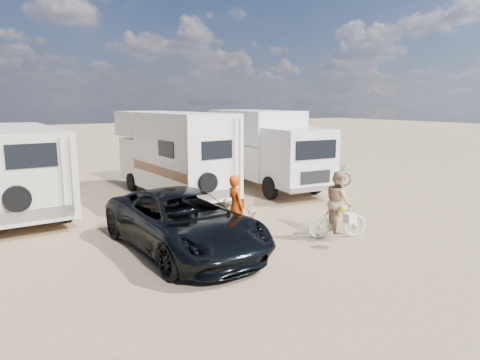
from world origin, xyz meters
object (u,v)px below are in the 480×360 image
rv_left (18,170)px  bike_woman (337,220)px  bike_parked (332,176)px  crate (246,202)px  bike_man (236,229)px  box_truck (266,149)px  cooler (140,225)px  rider_man (236,214)px  rider_woman (338,208)px  rv_main (172,155)px  dark_suv (184,221)px

rv_left → bike_woman: size_ratio=4.23×
bike_parked → crate: 5.41m
bike_man → bike_parked: bike_parked is taller
box_truck → cooler: bearing=-147.4°
rider_man → rider_woman: (2.73, -0.90, -0.00)m
rv_main → rider_man: (-0.90, -6.46, -0.82)m
cooler → rv_main: bearing=61.9°
cooler → dark_suv: bearing=-71.3°
rv_main → dark_suv: 6.54m
rv_main → box_truck: size_ratio=0.92×
box_truck → dark_suv: size_ratio=1.34×
cooler → rv_left: bearing=127.7°
rider_man → crate: 4.34m
bike_man → bike_woman: 2.87m
dark_suv → cooler: 2.18m
box_truck → crate: box_truck is taller
bike_man → cooler: bearing=38.9°
bike_woman → dark_suv: bearing=95.8°
rv_left → bike_woman: 10.62m
rv_left → bike_man: 8.23m
box_truck → bike_woman: bearing=-104.5°
box_truck → bike_woman: (-2.43, -7.03, -1.18)m
rv_main → rv_left: rv_main is taller
box_truck → rv_left: bearing=-179.4°
rv_left → crate: 7.84m
box_truck → bike_man: bearing=-125.5°
rider_woman → crate: 4.45m
bike_man → cooler: bike_man is taller
rv_left → box_truck: 9.71m
bike_woman → rider_man: 2.89m
dark_suv → cooler: size_ratio=9.64×
dark_suv → rider_woman: bearing=-21.5°
dark_suv → rider_man: size_ratio=3.18×
rv_left → rider_woman: (7.25, -7.70, -0.60)m
dark_suv → bike_woman: dark_suv is taller
bike_man → cooler: (-1.78, 2.44, -0.22)m
bike_woman → cooler: (-4.51, 3.34, -0.28)m
rv_main → crate: bearing=-66.0°
cooler → rider_woman: bearing=-30.8°
cooler → crate: 4.39m
box_truck → rider_man: (-5.16, -6.13, -0.83)m
rv_main → crate: size_ratio=15.44×
rv_main → bike_parked: bearing=-18.4°
rv_main → bike_parked: size_ratio=3.71×
rv_main → bike_man: size_ratio=3.91×
rv_left → crate: rv_left is taller
rv_left → cooler: bearing=-60.2°
bike_woman → rider_woman: rider_woman is taller
box_truck → bike_woman: box_truck is taller
rv_main → cooler: (-2.69, -4.02, -1.44)m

